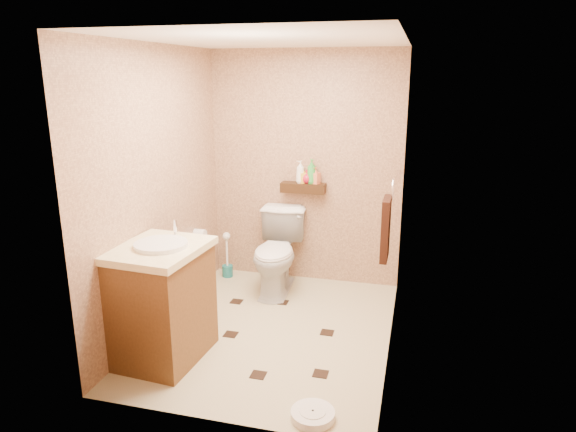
# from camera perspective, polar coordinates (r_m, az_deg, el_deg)

# --- Properties ---
(ground) EXTENTS (2.50, 2.50, 0.00)m
(ground) POSITION_cam_1_polar(r_m,az_deg,el_deg) (4.57, -1.75, -12.57)
(ground) COLOR tan
(ground) RESTS_ON ground
(wall_back) EXTENTS (2.00, 0.04, 2.40)m
(wall_back) POSITION_cam_1_polar(r_m,az_deg,el_deg) (5.33, 1.90, 5.22)
(wall_back) COLOR tan
(wall_back) RESTS_ON ground
(wall_front) EXTENTS (2.00, 0.04, 2.40)m
(wall_front) POSITION_cam_1_polar(r_m,az_deg,el_deg) (3.01, -8.60, -3.14)
(wall_front) COLOR tan
(wall_front) RESTS_ON ground
(wall_left) EXTENTS (0.04, 2.50, 2.40)m
(wall_left) POSITION_cam_1_polar(r_m,az_deg,el_deg) (4.52, -14.15, 2.88)
(wall_left) COLOR tan
(wall_left) RESTS_ON ground
(wall_right) EXTENTS (0.04, 2.50, 2.40)m
(wall_right) POSITION_cam_1_polar(r_m,az_deg,el_deg) (3.99, 12.04, 1.34)
(wall_right) COLOR tan
(wall_right) RESTS_ON ground
(ceiling) EXTENTS (2.00, 2.50, 0.02)m
(ceiling) POSITION_cam_1_polar(r_m,az_deg,el_deg) (4.04, -2.05, 19.01)
(ceiling) COLOR white
(ceiling) RESTS_ON wall_back
(wall_shelf) EXTENTS (0.46, 0.14, 0.10)m
(wall_shelf) POSITION_cam_1_polar(r_m,az_deg,el_deg) (5.29, 1.70, 3.15)
(wall_shelf) COLOR #321D0D
(wall_shelf) RESTS_ON wall_back
(floor_accents) EXTENTS (1.15, 1.36, 0.01)m
(floor_accents) POSITION_cam_1_polar(r_m,az_deg,el_deg) (4.52, -1.50, -12.89)
(floor_accents) COLOR black
(floor_accents) RESTS_ON ground
(toilet) EXTENTS (0.51, 0.84, 0.82)m
(toilet) POSITION_cam_1_polar(r_m,az_deg,el_deg) (5.19, -1.21, -4.09)
(toilet) COLOR white
(toilet) RESTS_ON ground
(vanity) EXTENTS (0.67, 0.79, 1.06)m
(vanity) POSITION_cam_1_polar(r_m,az_deg,el_deg) (4.11, -13.79, -9.15)
(vanity) COLOR brown
(vanity) RESTS_ON ground
(bathroom_scale) EXTENTS (0.31, 0.31, 0.06)m
(bathroom_scale) POSITION_cam_1_polar(r_m,az_deg,el_deg) (3.56, 2.76, -21.18)
(bathroom_scale) COLOR white
(bathroom_scale) RESTS_ON ground
(toilet_brush) EXTENTS (0.12, 0.12, 0.51)m
(toilet_brush) POSITION_cam_1_polar(r_m,az_deg,el_deg) (5.66, -6.77, -5.00)
(toilet_brush) COLOR #1B6C6E
(toilet_brush) RESTS_ON ground
(towel_ring) EXTENTS (0.12, 0.30, 0.76)m
(towel_ring) POSITION_cam_1_polar(r_m,az_deg,el_deg) (4.30, 10.86, -1.09)
(towel_ring) COLOR silver
(towel_ring) RESTS_ON wall_right
(toilet_paper) EXTENTS (0.12, 0.11, 0.12)m
(toilet_paper) POSITION_cam_1_polar(r_m,az_deg,el_deg) (5.21, -9.77, -2.03)
(toilet_paper) COLOR white
(toilet_paper) RESTS_ON wall_left
(bottle_a) EXTENTS (0.13, 0.13, 0.23)m
(bottle_a) POSITION_cam_1_polar(r_m,az_deg,el_deg) (5.26, 1.39, 4.94)
(bottle_a) COLOR white
(bottle_a) RESTS_ON wall_shelf
(bottle_b) EXTENTS (0.11, 0.11, 0.17)m
(bottle_b) POSITION_cam_1_polar(r_m,az_deg,el_deg) (5.26, 1.66, 4.57)
(bottle_b) COLOR yellow
(bottle_b) RESTS_ON wall_shelf
(bottle_c) EXTENTS (0.15, 0.15, 0.14)m
(bottle_c) POSITION_cam_1_polar(r_m,az_deg,el_deg) (5.26, 2.12, 4.41)
(bottle_c) COLOR #B81530
(bottle_c) RESTS_ON wall_shelf
(bottle_d) EXTENTS (0.14, 0.14, 0.25)m
(bottle_d) POSITION_cam_1_polar(r_m,az_deg,el_deg) (5.24, 2.64, 4.98)
(bottle_d) COLOR green
(bottle_d) RESTS_ON wall_shelf
(bottle_e) EXTENTS (0.10, 0.10, 0.17)m
(bottle_e) POSITION_cam_1_polar(r_m,az_deg,el_deg) (5.24, 3.08, 4.52)
(bottle_e) COLOR #E4764C
(bottle_e) RESTS_ON wall_shelf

